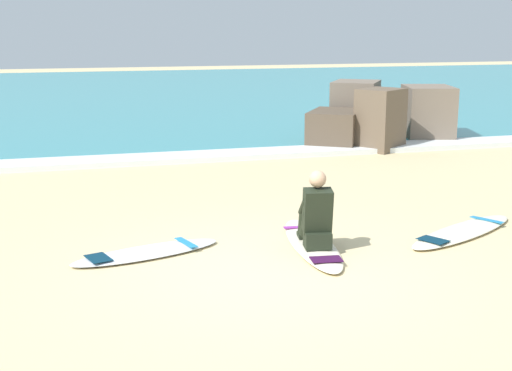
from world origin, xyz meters
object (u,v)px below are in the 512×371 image
Objects in this scene: surfboard_main at (312,244)px; surfboard_spare_far at (463,231)px; surfer_seated at (316,216)px; surfboard_spare_near at (146,252)px.

surfboard_main is 2.13m from surfboard_spare_far.
surfboard_main is 2.46× the size of surfer_seated.
surfboard_spare_near is (-2.04, 0.38, -0.40)m from surfer_seated.
surfboard_main is at bearing 179.39° from surfboard_spare_far.
surfboard_spare_near is at bearing 174.00° from surfboard_main.
surfboard_main is at bearing -6.00° from surfboard_spare_near.
surfboard_main is 1.18× the size of surfboard_spare_near.
surfer_seated is 0.42× the size of surfboard_spare_far.
surfer_seated reaches higher than surfboard_spare_near.
surfboard_spare_near and surfboard_spare_far have the same top height.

